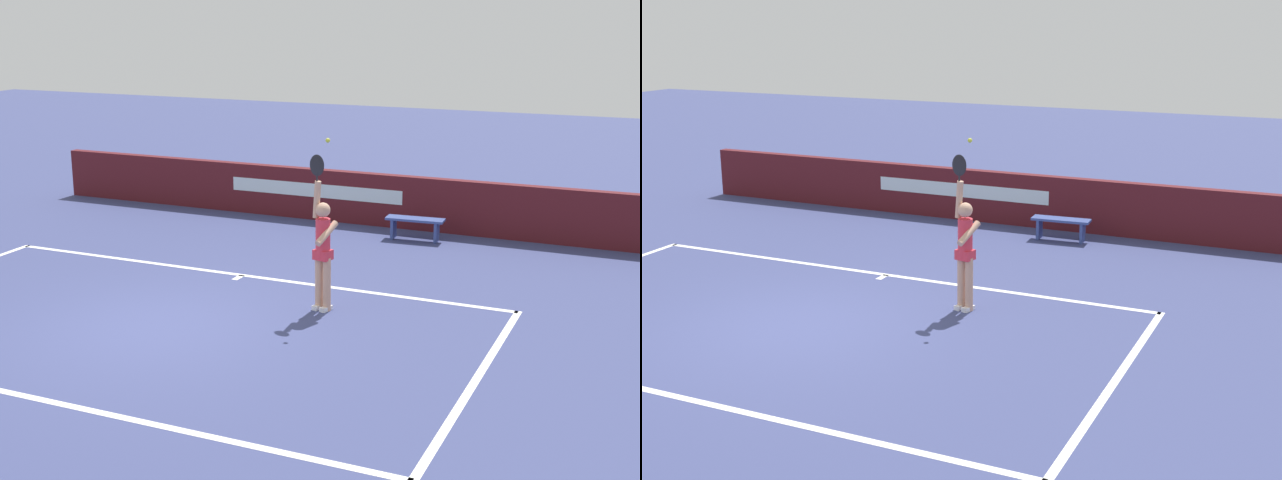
% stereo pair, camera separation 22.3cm
% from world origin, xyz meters
% --- Properties ---
extents(ground_plane, '(60.00, 60.00, 0.00)m').
position_xyz_m(ground_plane, '(0.00, 0.00, 0.00)').
color(ground_plane, navy).
extents(court_lines, '(10.14, 5.70, 0.00)m').
position_xyz_m(court_lines, '(0.00, 0.08, 0.00)').
color(court_lines, white).
rests_on(court_lines, ground).
extents(back_wall, '(14.69, 0.25, 1.17)m').
position_xyz_m(back_wall, '(-0.00, 7.38, 0.58)').
color(back_wall, '#4F151B').
rests_on(back_wall, ground).
extents(tennis_player, '(0.48, 0.53, 2.53)m').
position_xyz_m(tennis_player, '(2.08, 1.74, 1.06)').
color(tennis_player, tan).
rests_on(tennis_player, ground).
extents(tennis_ball, '(0.07, 0.07, 0.07)m').
position_xyz_m(tennis_ball, '(2.19, 1.67, 2.77)').
color(tennis_ball, '#D0DA39').
extents(courtside_bench_near, '(1.24, 0.44, 0.47)m').
position_xyz_m(courtside_bench_near, '(2.14, 6.49, 0.35)').
color(courtside_bench_near, '#37488B').
rests_on(courtside_bench_near, ground).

